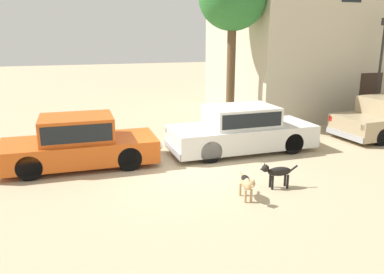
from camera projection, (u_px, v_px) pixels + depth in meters
The scene contains 7 objects.
ground_plane at pixel (190, 170), 10.75m from camera, with size 80.00×80.00×0.00m, color tan.
parked_sedan_nearest at pixel (79, 142), 10.94m from camera, with size 4.48×1.83×1.46m.
parked_sedan_second at pixel (242, 129), 12.36m from camera, with size 4.81×1.87×1.47m.
apartment_block at pixel (360, 27), 19.39m from camera, with size 14.05×6.93×8.02m.
stray_dog_spotted at pixel (247, 183), 8.75m from camera, with size 0.26×0.99×0.63m.
stray_dog_tan at pixel (277, 172), 9.41m from camera, with size 0.99×0.29×0.65m.
street_lamp at pixel (381, 60), 15.23m from camera, with size 0.22×0.22×4.28m.
Camera 1 is at (-3.04, -9.68, 3.69)m, focal length 36.07 mm.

